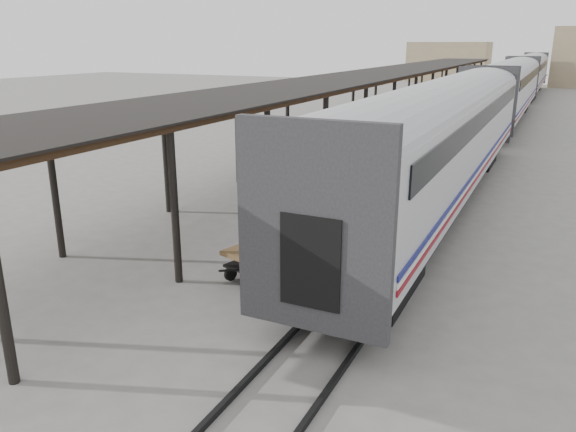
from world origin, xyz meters
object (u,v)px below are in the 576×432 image
(luggage_tug, at_px, (370,132))
(pedestrian, at_px, (332,153))
(baggage_cart, at_px, (270,252))
(porter, at_px, (266,218))

(luggage_tug, height_order, pedestrian, pedestrian)
(baggage_cart, distance_m, porter, 1.35)
(porter, distance_m, pedestrian, 13.63)
(luggage_tug, height_order, porter, porter)
(baggage_cart, xyz_separation_m, luggage_tug, (-3.87, 20.79, 0.04))
(luggage_tug, bearing_deg, pedestrian, -103.58)
(baggage_cart, relative_size, pedestrian, 1.49)
(baggage_cart, bearing_deg, pedestrian, 119.59)
(luggage_tug, xyz_separation_m, porter, (4.12, -21.44, 1.12))
(porter, bearing_deg, baggage_cart, 44.97)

